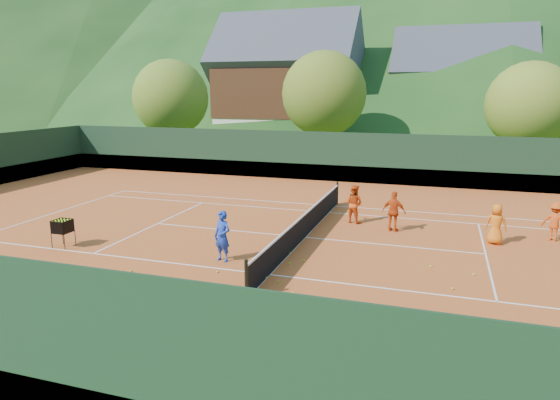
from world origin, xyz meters
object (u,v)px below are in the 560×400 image
(student_a, at_px, (354,204))
(student_b, at_px, (394,212))
(ball_hopper, at_px, (62,227))
(coach, at_px, (222,236))
(tennis_net, at_px, (305,225))
(chalet_mid, at_px, (460,95))
(student_c, at_px, (496,224))
(student_d, at_px, (555,221))
(chalet_left, at_px, (287,88))

(student_a, relative_size, student_b, 1.01)
(student_a, bearing_deg, ball_hopper, 57.20)
(coach, relative_size, tennis_net, 0.14)
(coach, relative_size, chalet_mid, 0.13)
(tennis_net, bearing_deg, student_a, 63.52)
(student_b, distance_m, tennis_net, 3.64)
(ball_hopper, bearing_deg, tennis_net, 25.81)
(coach, height_order, student_c, coach)
(student_d, height_order, chalet_left, chalet_left)
(student_d, bearing_deg, tennis_net, 39.22)
(tennis_net, bearing_deg, ball_hopper, -154.19)
(student_b, distance_m, chalet_left, 31.39)
(student_d, distance_m, tennis_net, 9.25)
(student_b, bearing_deg, chalet_mid, -80.96)
(coach, xyz_separation_m, tennis_net, (1.86, 3.40, -0.34))
(chalet_mid, bearing_deg, coach, -101.87)
(ball_hopper, distance_m, chalet_left, 34.23)
(student_d, bearing_deg, student_a, 21.69)
(chalet_left, bearing_deg, student_c, -59.64)
(student_a, relative_size, student_c, 1.09)
(chalet_left, bearing_deg, student_b, -65.01)
(chalet_mid, bearing_deg, student_b, -95.16)
(ball_hopper, bearing_deg, student_d, 20.61)
(student_b, xyz_separation_m, student_d, (5.80, 0.61, -0.07))
(chalet_mid, bearing_deg, student_a, -98.43)
(student_b, height_order, tennis_net, student_b)
(coach, xyz_separation_m, student_d, (10.77, 5.90, -0.11))
(ball_hopper, xyz_separation_m, chalet_mid, (13.88, 37.81, 4.22))
(student_c, xyz_separation_m, ball_hopper, (-14.66, -5.16, 0.00))
(student_a, relative_size, chalet_mid, 0.13)
(tennis_net, xyz_separation_m, chalet_mid, (6.00, 34.00, 4.47))
(coach, relative_size, student_c, 1.13)
(student_b, distance_m, chalet_mid, 32.51)
(student_d, xyz_separation_m, chalet_left, (-18.90, 27.50, 4.90))
(ball_hopper, bearing_deg, student_c, 19.40)
(tennis_net, relative_size, chalet_left, 0.87)
(student_a, height_order, student_b, student_a)
(student_c, distance_m, tennis_net, 6.92)
(student_d, bearing_deg, ball_hopper, 44.14)
(student_a, distance_m, chalet_left, 29.92)
(student_b, bearing_deg, ball_hopper, 41.63)
(ball_hopper, bearing_deg, coach, 3.88)
(student_d, height_order, chalet_mid, chalet_mid)
(chalet_mid, bearing_deg, chalet_left, -165.96)
(tennis_net, distance_m, chalet_left, 32.04)
(tennis_net, relative_size, chalet_mid, 0.95)
(student_b, distance_m, ball_hopper, 12.37)
(ball_hopper, relative_size, chalet_left, 0.07)
(tennis_net, bearing_deg, student_b, 31.35)
(student_c, distance_m, chalet_mid, 32.93)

